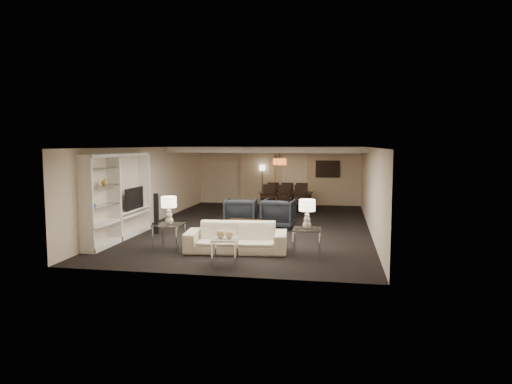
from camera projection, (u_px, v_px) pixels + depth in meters
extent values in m
plane|color=black|center=(256.00, 226.00, 14.44)|extent=(11.00, 11.00, 0.00)
cube|color=silver|center=(256.00, 147.00, 14.18)|extent=(7.00, 11.00, 0.02)
cube|color=beige|center=(279.00, 175.00, 19.69)|extent=(7.00, 0.02, 2.50)
cube|color=beige|center=(206.00, 213.00, 8.92)|extent=(7.00, 0.02, 2.50)
cube|color=beige|center=(151.00, 185.00, 14.92)|extent=(0.02, 11.00, 2.50)
cube|color=beige|center=(371.00, 189.00, 13.69)|extent=(0.02, 11.00, 2.50)
cube|color=silver|center=(272.00, 149.00, 17.61)|extent=(7.00, 4.00, 0.20)
cube|color=beige|center=(258.00, 176.00, 19.78)|extent=(1.50, 0.12, 2.40)
cube|color=silver|center=(295.00, 180.00, 19.56)|extent=(0.90, 0.05, 2.10)
cube|color=#142D38|center=(328.00, 169.00, 19.25)|extent=(0.95, 0.04, 0.65)
cylinder|color=#D8591E|center=(280.00, 162.00, 17.61)|extent=(0.52, 0.52, 0.24)
imported|color=beige|center=(236.00, 237.00, 11.01)|extent=(2.51, 1.18, 0.71)
imported|color=black|center=(241.00, 213.00, 14.34)|extent=(1.05, 1.08, 0.90)
imported|color=black|center=(278.00, 214.00, 14.13)|extent=(1.04, 1.07, 0.90)
sphere|color=tan|center=(221.00, 234.00, 9.93)|extent=(0.18, 0.18, 0.18)
sphere|color=tan|center=(230.00, 235.00, 9.89)|extent=(0.16, 0.16, 0.16)
imported|color=black|center=(131.00, 198.00, 12.99)|extent=(1.08, 0.14, 0.62)
imported|color=#264FA8|center=(93.00, 204.00, 11.04)|extent=(0.16, 0.16, 0.17)
imported|color=#BE8E3F|center=(105.00, 182.00, 11.57)|extent=(0.17, 0.17, 0.18)
cube|color=black|center=(156.00, 214.00, 13.25)|extent=(0.15, 0.15, 1.18)
imported|color=black|center=(286.00, 202.00, 17.86)|extent=(2.04, 1.15, 0.72)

